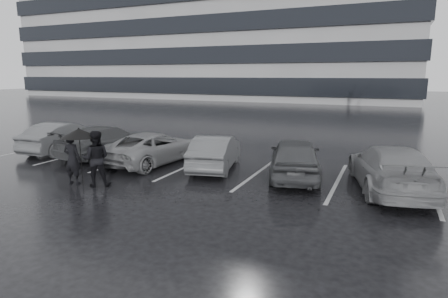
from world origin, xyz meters
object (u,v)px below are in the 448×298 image
car_west_d (63,137)px  car_east (391,168)px  car_west_b (153,148)px  car_west_c (108,141)px  pedestrian_right (96,159)px  car_west_a (215,152)px  car_main (295,158)px  pedestrian_left (72,159)px

car_west_d → car_east: car_east is taller
car_west_b → car_west_c: 2.53m
car_west_b → car_east: size_ratio=0.93×
car_west_b → pedestrian_right: (0.17, -3.40, 0.27)m
car_west_a → car_east: (6.05, -0.29, 0.06)m
car_main → car_west_c: 8.22m
car_west_a → pedestrian_left: bearing=34.2°
car_west_d → car_east: bearing=174.1°
car_west_d → pedestrian_left: 5.77m
car_east → car_west_a: bearing=-16.3°
car_main → car_west_a: size_ratio=1.06×
car_east → pedestrian_right: (-8.55, -3.27, 0.19)m
car_main → car_west_c: bearing=-15.0°
car_west_a → car_west_d: (-7.76, 0.03, 0.04)m
car_west_d → pedestrian_right: size_ratio=2.31×
car_west_b → car_west_d: (-5.09, 0.20, 0.06)m
car_west_c → car_west_d: 2.58m
car_main → car_west_c: size_ratio=0.90×
car_east → pedestrian_right: 9.15m
pedestrian_left → car_main: bearing=-157.2°
car_west_b → car_east: (8.72, -0.13, 0.08)m
car_main → car_west_b: bearing=-12.9°
car_west_b → car_west_c: (-2.51, 0.24, 0.04)m
car_west_a → pedestrian_left: 4.99m
car_main → pedestrian_right: (-5.53, -3.53, 0.19)m
pedestrian_left → car_west_a: bearing=-139.3°
car_west_b → car_west_d: bearing=3.4°
car_west_a → car_west_c: car_west_c is taller
car_east → pedestrian_left: (-9.41, -3.40, 0.13)m
car_main → car_west_b: 5.70m
car_west_d → car_east: size_ratio=0.86×
car_east → pedestrian_right: bearing=7.3°
car_west_d → pedestrian_left: bearing=135.3°
car_west_b → pedestrian_left: (-0.69, -3.52, 0.20)m
car_east → pedestrian_right: pedestrian_right is taller
pedestrian_left → car_east: bearing=-167.1°
pedestrian_right → car_west_b: bearing=-118.4°
car_west_a → pedestrian_left: (-3.36, -3.69, 0.19)m
pedestrian_left → car_west_b: bearing=-108.0°
pedestrian_right → car_west_d: bearing=-65.6°
car_west_d → car_main: bearing=175.1°
car_main → car_west_b: (-5.70, -0.13, -0.08)m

